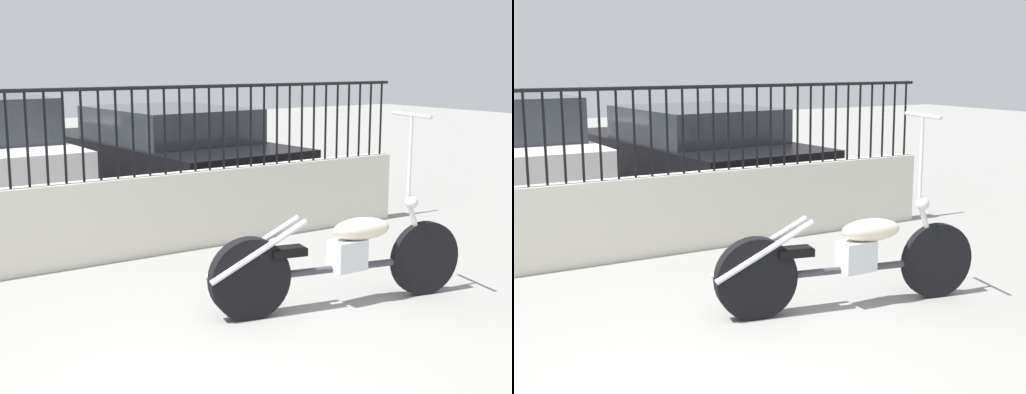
# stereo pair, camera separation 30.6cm
# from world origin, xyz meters

# --- Properties ---
(low_wall) EXTENTS (8.35, 0.18, 0.79)m
(low_wall) POSITION_xyz_m (0.00, 3.05, 0.40)
(low_wall) COLOR beige
(low_wall) RESTS_ON ground_plane
(fence_railing) EXTENTS (8.35, 0.04, 0.87)m
(fence_railing) POSITION_xyz_m (-0.00, 3.05, 1.35)
(fence_railing) COLOR black
(fence_railing) RESTS_ON low_wall
(motorcycle_dark_grey) EXTENTS (2.16, 0.69, 1.50)m
(motorcycle_dark_grey) POSITION_xyz_m (1.59, 0.86, 0.39)
(motorcycle_dark_grey) COLOR black
(motorcycle_dark_grey) RESTS_ON ground_plane
(car_black) EXTENTS (2.20, 4.66, 1.27)m
(car_black) POSITION_xyz_m (2.48, 5.67, 0.65)
(car_black) COLOR black
(car_black) RESTS_ON ground_plane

